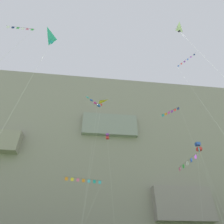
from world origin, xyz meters
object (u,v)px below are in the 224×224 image
kite_banner_low_right (83,182)px  kite_banner_front_field (172,116)px  kite_box_upper_left (107,137)px  kite_windsock_far_right (95,104)px  kite_banner_near_cliff (188,165)px  kite_diamond_high_center (201,155)px  kite_delta_low_center (180,36)px  kite_box_low_left (198,147)px  kite_delta_mid_center (99,105)px  kite_banner_far_left (10,39)px  kite_banner_high_left (195,77)px  kite_delta_mid_right (55,44)px

kite_banner_low_right → kite_banner_front_field: (18.03, -2.88, 13.90)m
kite_box_upper_left → kite_windsock_far_right: (-2.85, -0.76, 7.82)m
kite_banner_near_cliff → kite_banner_front_field: bearing=90.6°
kite_diamond_high_center → kite_banner_near_cliff: bearing=-170.8°
kite_delta_low_center → kite_box_low_left: kite_delta_low_center is taller
kite_delta_mid_center → kite_banner_far_left: bearing=-134.5°
kite_box_upper_left → kite_delta_mid_center: size_ratio=0.99×
kite_diamond_high_center → kite_banner_low_right: bearing=169.8°
kite_windsock_far_right → kite_banner_low_right: bearing=120.1°
kite_banner_low_right → kite_banner_near_cliff: bearing=-13.6°
kite_banner_low_right → kite_banner_near_cliff: kite_banner_near_cliff is taller
kite_delta_low_center → kite_box_low_left: (10.88, 20.24, -5.25)m
kite_delta_mid_center → kite_diamond_high_center: bearing=20.2°
kite_banner_front_field → kite_box_low_left: bearing=9.0°
kite_banner_front_field → kite_windsock_far_right: bearing=177.4°
kite_banner_high_left → kite_box_low_left: (5.26, 12.94, -5.93)m
kite_banner_near_cliff → kite_banner_high_left: bearing=-94.8°
kite_delta_low_center → kite_diamond_high_center: kite_delta_low_center is taller
kite_banner_low_right → kite_windsock_far_right: (1.23, -2.12, 16.40)m
kite_delta_mid_center → kite_banner_front_field: size_ratio=0.79×
kite_banner_front_field → kite_banner_near_cliff: kite_banner_front_field is taller
kite_windsock_far_right → kite_banner_far_left: bearing=-116.9°
kite_banner_high_left → kite_diamond_high_center: 14.71m
kite_banner_low_right → kite_box_upper_left: kite_box_upper_left is taller
kite_banner_high_left → kite_delta_mid_right: bearing=-160.2°
kite_delta_mid_right → kite_banner_near_cliff: kite_delta_mid_right is taller
kite_banner_front_field → kite_box_upper_left: bearing=173.8°
kite_box_low_left → kite_banner_near_cliff: (-4.36, -2.19, -4.82)m
kite_delta_mid_center → kite_banner_far_left: kite_banner_far_left is taller
kite_delta_low_center → kite_delta_mid_right: kite_delta_low_center is taller
kite_banner_near_cliff → kite_delta_mid_right: bearing=-139.9°
kite_windsock_far_right → kite_delta_mid_center: kite_windsock_far_right is taller
kite_box_low_left → kite_diamond_high_center: bearing=-121.8°
kite_banner_low_right → kite_box_upper_left: 9.60m
kite_banner_far_left → kite_banner_near_cliff: (26.86, 17.52, -6.58)m
kite_windsock_far_right → kite_delta_low_center: bearing=-63.1°
kite_banner_front_field → kite_diamond_high_center: kite_banner_front_field is taller
kite_windsock_far_right → kite_diamond_high_center: bearing=-4.9°
kite_diamond_high_center → kite_box_upper_left: bearing=171.9°
kite_banner_low_right → kite_delta_low_center: bearing=-62.8°
kite_delta_low_center → kite_banner_near_cliff: bearing=70.1°
kite_banner_front_field → kite_delta_low_center: 20.67m
kite_diamond_high_center → kite_delta_mid_right: bearing=-143.1°
kite_banner_low_right → kite_windsock_far_right: kite_windsock_far_right is taller
kite_banner_near_cliff → kite_delta_mid_center: bearing=-157.7°
kite_windsock_far_right → kite_banner_front_field: kite_windsock_far_right is taller
kite_banner_far_left → kite_diamond_high_center: kite_banner_far_left is taller
kite_windsock_far_right → kite_banner_far_left: (-10.05, -19.78, -7.62)m
kite_box_low_left → kite_delta_mid_right: kite_delta_mid_right is taller
kite_windsock_far_right → kite_delta_mid_center: bearing=-85.9°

